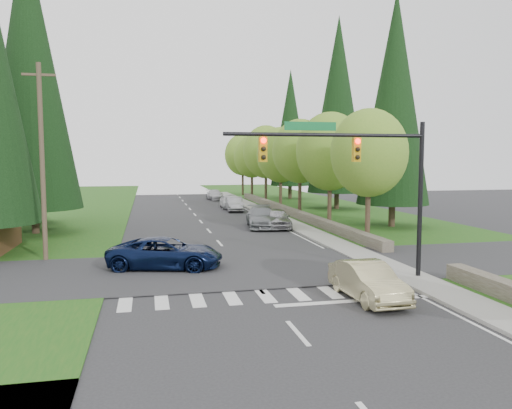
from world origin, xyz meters
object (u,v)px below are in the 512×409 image
object	(u,v)px
suv_navy	(166,253)
parked_car_c	(234,204)
parked_car_a	(277,218)
parked_car_d	(229,201)
parked_car_b	(262,217)
parked_car_e	(215,195)
sedan_champagne	(368,281)

from	to	relation	value
suv_navy	parked_car_c	size ratio (longest dim) A/B	1.24
parked_car_a	parked_car_d	distance (m)	16.32
suv_navy	parked_car_b	world-z (taller)	parked_car_b
parked_car_b	parked_car_d	xyz separation A→B (m)	(0.00, 15.62, -0.04)
parked_car_c	parked_car_b	bearing A→B (deg)	-87.02
parked_car_c	parked_car_e	bearing A→B (deg)	92.98
parked_car_b	parked_car_d	world-z (taller)	parked_car_b
parked_car_c	parked_car_d	world-z (taller)	parked_car_d
suv_navy	parked_car_c	xyz separation A→B (m)	(7.74, 25.50, -0.03)
sedan_champagne	parked_car_d	distance (m)	35.72
parked_car_d	sedan_champagne	bearing A→B (deg)	-89.22
suv_navy	parked_car_d	size ratio (longest dim) A/B	1.23
parked_car_d	parked_car_b	bearing A→B (deg)	-88.27
parked_car_c	parked_car_e	distance (m)	14.15
parked_car_b	suv_navy	bearing A→B (deg)	-112.55
sedan_champagne	suv_navy	xyz separation A→B (m)	(-7.15, 6.93, 0.05)
suv_navy	parked_car_a	size ratio (longest dim) A/B	1.22
sedan_champagne	parked_car_b	xyz separation A→B (m)	(0.59, 20.10, 0.09)
suv_navy	parked_car_a	distance (m)	15.27
sedan_champagne	parked_car_c	bearing A→B (deg)	87.14
suv_navy	parked_car_b	size ratio (longest dim) A/B	0.99
suv_navy	parked_car_a	xyz separation A→B (m)	(8.76, 12.50, 0.00)
sedan_champagne	parked_car_a	distance (m)	19.49
suv_navy	parked_car_e	size ratio (longest dim) A/B	1.23
parked_car_b	parked_car_c	bearing A→B (deg)	97.89
parked_car_c	sedan_champagne	bearing A→B (deg)	-88.07
sedan_champagne	parked_car_b	bearing A→B (deg)	86.50
sedan_champagne	suv_navy	world-z (taller)	suv_navy
suv_navy	parked_car_b	distance (m)	15.28
suv_navy	parked_car_e	world-z (taller)	suv_navy
parked_car_c	parked_car_d	xyz separation A→B (m)	(0.00, 3.29, 0.03)
parked_car_b	parked_car_e	size ratio (longest dim) A/B	1.24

